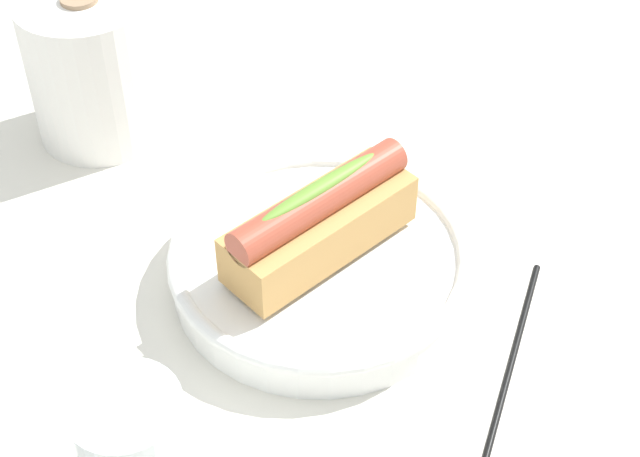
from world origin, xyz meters
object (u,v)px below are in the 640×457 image
at_px(serving_bowl, 320,264).
at_px(hotdog_front, 320,221).
at_px(paper_towel_roll, 92,68).
at_px(water_glass, 134,454).
at_px(chopstick_near, 509,372).

xyz_separation_m(serving_bowl, hotdog_front, (0.00, 0.00, 0.04)).
bearing_deg(serving_bowl, paper_towel_roll, 87.21).
distance_m(water_glass, chopstick_near, 0.26).
height_order(hotdog_front, chopstick_near, hotdog_front).
relative_size(water_glass, paper_towel_roll, 0.67).
relative_size(serving_bowl, paper_towel_roll, 1.68).
xyz_separation_m(hotdog_front, paper_towel_roll, (0.01, 0.27, 0.00)).
xyz_separation_m(serving_bowl, water_glass, (-0.21, -0.04, 0.02)).
distance_m(hotdog_front, paper_towel_roll, 0.27).
height_order(water_glass, chopstick_near, water_glass).
relative_size(hotdog_front, chopstick_near, 0.70).
relative_size(water_glass, chopstick_near, 0.41).
distance_m(serving_bowl, hotdog_front, 0.04).
distance_m(hotdog_front, chopstick_near, 0.17).
bearing_deg(water_glass, serving_bowl, 9.57).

